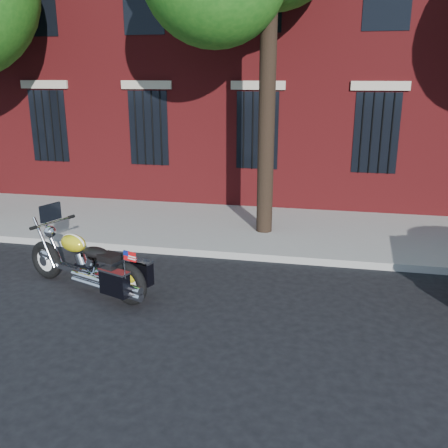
# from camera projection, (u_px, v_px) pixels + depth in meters

# --- Properties ---
(ground) EXTENTS (120.00, 120.00, 0.00)m
(ground) POSITION_uv_depth(u_px,v_px,m) (215.00, 284.00, 8.94)
(ground) COLOR black
(ground) RESTS_ON ground
(curb) EXTENTS (40.00, 0.16, 0.15)m
(curb) POSITION_uv_depth(u_px,v_px,m) (230.00, 254.00, 10.21)
(curb) COLOR gray
(curb) RESTS_ON ground
(sidewalk) EXTENTS (40.00, 3.60, 0.15)m
(sidewalk) POSITION_uv_depth(u_px,v_px,m) (245.00, 228.00, 11.97)
(sidewalk) COLOR gray
(sidewalk) RESTS_ON ground
(building) EXTENTS (26.00, 10.08, 12.00)m
(building) POSITION_uv_depth(u_px,v_px,m) (281.00, 0.00, 16.65)
(building) COLOR maroon
(building) RESTS_ON ground
(motorcycle) EXTENTS (2.62, 1.49, 1.45)m
(motorcycle) POSITION_uv_depth(u_px,v_px,m) (90.00, 266.00, 8.45)
(motorcycle) COLOR black
(motorcycle) RESTS_ON ground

